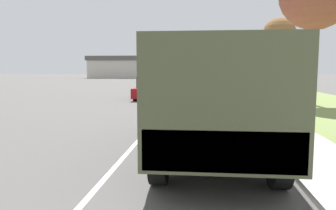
{
  "coord_description": "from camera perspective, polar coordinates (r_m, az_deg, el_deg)",
  "views": [
    {
      "loc": [
        1.82,
        0.81,
        2.1
      ],
      "look_at": [
        0.86,
        10.41,
        1.03
      ],
      "focal_mm": 35.0,
      "sensor_mm": 36.0,
      "label": 1
    }
  ],
  "objects": [
    {
      "name": "building_distant",
      "position": [
        80.41,
        -7.07,
        6.58
      ],
      "size": [
        16.3,
        13.82,
        5.02
      ],
      "color": "beige",
      "rests_on": "ground"
    },
    {
      "name": "lane_centre_stripe",
      "position": [
        39.28,
        3.09,
        3.24
      ],
      "size": [
        0.12,
        120.0,
        0.0
      ],
      "color": "silver",
      "rests_on": "ground"
    },
    {
      "name": "car_nearest_ahead",
      "position": [
        23.23,
        -3.18,
        2.78
      ],
      "size": [
        1.77,
        4.62,
        1.49
      ],
      "color": "maroon",
      "rests_on": "ground"
    },
    {
      "name": "military_truck",
      "position": [
        8.16,
        7.98,
        2.4
      ],
      "size": [
        2.41,
        7.3,
        2.7
      ],
      "color": "#474C38",
      "rests_on": "ground"
    },
    {
      "name": "car_third_ahead",
      "position": [
        46.91,
        1.15,
        4.56
      ],
      "size": [
        1.89,
        4.67,
        1.47
      ],
      "color": "maroon",
      "rests_on": "ground"
    },
    {
      "name": "car_fourth_ahead",
      "position": [
        62.86,
        5.55,
        5.01
      ],
      "size": [
        1.7,
        4.2,
        1.58
      ],
      "color": "silver",
      "rests_on": "ground"
    },
    {
      "name": "car_second_ahead",
      "position": [
        30.7,
        -1.17,
        3.81
      ],
      "size": [
        1.95,
        3.99,
        1.72
      ],
      "color": "maroon",
      "rests_on": "ground"
    },
    {
      "name": "ground_plane",
      "position": [
        39.28,
        3.09,
        3.23
      ],
      "size": [
        180.0,
        180.0,
        0.0
      ],
      "primitive_type": "plane",
      "color": "#565451"
    },
    {
      "name": "grass_strip_right",
      "position": [
        39.87,
        15.99,
        3.06
      ],
      "size": [
        7.0,
        120.0,
        0.02
      ],
      "color": "olive",
      "rests_on": "ground"
    },
    {
      "name": "tree_far_right",
      "position": [
        36.76,
        18.79,
        11.52
      ],
      "size": [
        3.44,
        3.44,
        7.39
      ],
      "color": "brown",
      "rests_on": "grass_strip_right"
    },
    {
      "name": "sidewalk_right",
      "position": [
        39.33,
        9.66,
        3.24
      ],
      "size": [
        1.8,
        120.0,
        0.12
      ],
      "color": "beige",
      "rests_on": "ground"
    }
  ]
}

